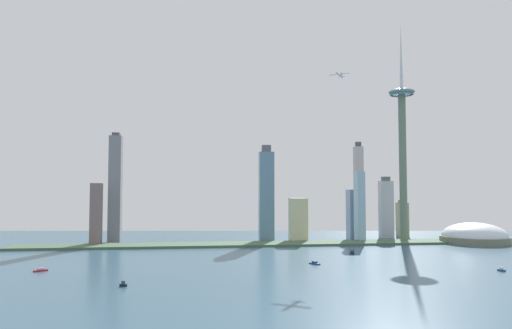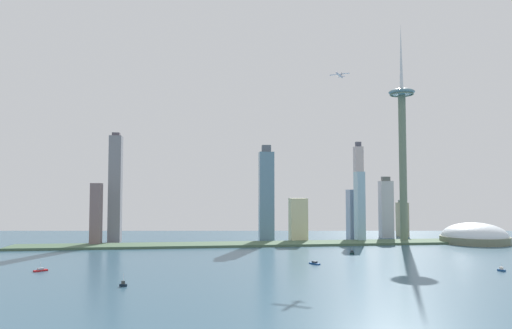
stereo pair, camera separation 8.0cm
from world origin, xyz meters
The scene contains 18 objects.
waterfront_pier centered at (0.00, 494.93, 1.78)m, with size 751.71×57.29×3.55m, color #456147.
observation_tower centered at (237.99, 508.52, 182.96)m, with size 42.84×42.84×367.71m.
stadium_dome centered at (343.44, 478.82, 9.96)m, with size 106.38×106.38×43.74m.
skyscraper_0 centered at (238.10, 582.15, 52.53)m, with size 22.87×17.30×110.02m.
skyscraper_1 centered at (65.84, 534.99, 35.99)m, with size 27.93×26.38×71.98m.
skyscraper_2 centered at (13.19, 539.97, 76.72)m, with size 24.26×18.40×160.63m.
skyscraper_3 centered at (167.32, 522.09, 58.06)m, with size 12.98×21.84×116.13m.
skyscraper_4 centered at (190.35, 590.87, 84.06)m, with size 15.38×13.37×173.67m.
skyscraper_5 centered at (-235.18, 563.59, 88.58)m, with size 19.77×22.12×180.52m.
skyscraper_6 centered at (276.96, 600.83, 32.18)m, with size 14.39×26.94×67.08m.
skyscraper_7 centered at (-256.12, 519.67, 48.10)m, with size 14.64×26.06×96.21m.
skyscraper_8 centered at (169.61, 554.38, 43.21)m, with size 23.41×24.14×86.43m.
boat_0 centered at (-165.58, 194.16, 1.83)m, with size 6.93×4.84×11.38m.
boat_1 centered at (105.43, 378.83, 1.64)m, with size 10.48×15.90×8.93m.
boat_2 centered at (33.48, 296.98, 1.31)m, with size 10.85×15.44×3.61m.
boat_3 centered at (216.90, 226.67, 1.61)m, with size 6.66×8.13×8.19m.
boat_4 centered at (-264.02, 286.53, 1.24)m, with size 13.81×13.02×9.78m.
airplane centered at (108.72, 437.79, 257.78)m, with size 27.06×29.20×7.80m.
Camera 1 is at (-101.45, -240.05, 84.44)m, focal length 33.23 mm.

